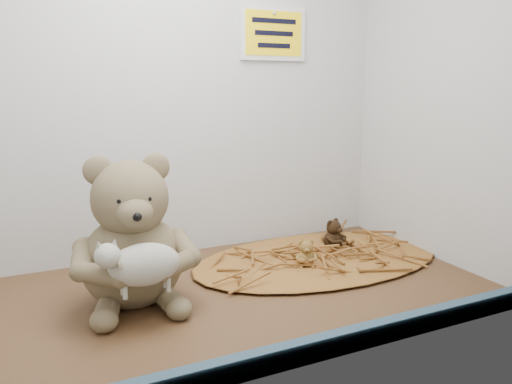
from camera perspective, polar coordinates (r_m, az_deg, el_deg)
name	(u,v)px	position (r cm, az deg, el deg)	size (l,w,h in cm)	color
alcove_shell	(185,70)	(102.90, -8.09, 13.63)	(120.40, 60.20, 90.40)	#462E18
front_rail	(270,360)	(78.80, 1.57, -18.62)	(119.28, 2.20, 3.60)	#334F61
straw_bed	(320,258)	(124.37, 7.32, -7.45)	(65.20, 37.86, 1.26)	brown
main_teddy	(131,231)	(98.99, -14.07, -4.29)	(23.75, 25.07, 29.45)	#756648
toy_lamb	(145,265)	(90.17, -12.62, -8.09)	(16.41, 10.01, 10.60)	beige
mini_teddy_tan	(306,251)	(116.74, 5.78, -6.78)	(5.04, 5.32, 6.26)	#9B6532
mini_teddy_brown	(333,233)	(129.50, 8.79, -4.61)	(6.22, 6.57, 7.72)	black
wall_sign	(273,33)	(133.84, 1.96, 17.65)	(16.00, 1.20, 11.00)	yellow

